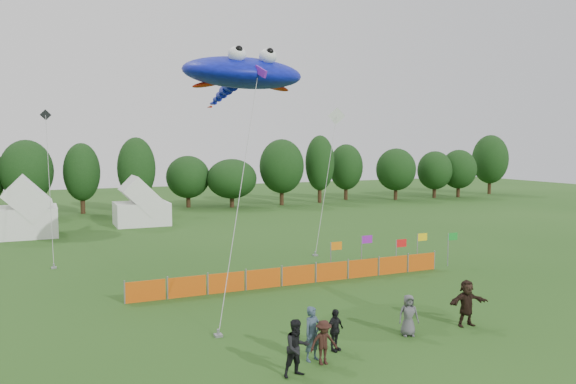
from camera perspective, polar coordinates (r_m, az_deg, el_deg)
name	(u,v)px	position (r m, az deg, el deg)	size (l,w,h in m)	color
ground	(352,341)	(22.10, 6.57, -14.82)	(160.00, 160.00, 0.00)	#234C16
treeline	(159,173)	(64.07, -12.98, 1.89)	(104.57, 8.78, 8.36)	#382314
tent_left	(28,212)	(49.73, -24.92, -1.85)	(4.44, 4.44, 3.92)	white
tent_right	(141,206)	(53.12, -14.66, -1.41)	(4.84, 3.87, 3.42)	white
barrier_fence	(298,275)	(30.10, 1.06, -8.43)	(17.90, 0.06, 1.00)	#CD4E0B
flag_row	(394,248)	(33.39, 10.74, -5.60)	(8.73, 0.74, 2.24)	gray
spectator_a	(312,334)	(19.90, 2.50, -14.18)	(0.69, 0.45, 1.89)	#344657
spectator_b	(297,348)	(18.64, 0.92, -15.57)	(0.91, 0.71, 1.86)	black
spectator_c	(324,342)	(19.66, 3.64, -15.00)	(0.98, 0.57, 1.52)	black
spectator_d	(335,330)	(20.84, 4.78, -13.81)	(0.90, 0.38, 1.54)	black
spectator_e	(408,315)	(22.80, 12.14, -12.14)	(0.79, 0.51, 1.61)	#505055
spectator_f	(467,303)	(24.49, 17.69, -10.69)	(1.78, 0.57, 1.92)	black
stingray_kite	(241,74)	(30.64, -4.80, 11.81)	(7.59, 16.70, 12.34)	#0E19C7
small_kite_white	(332,148)	(41.57, 4.46, 4.50)	(5.06, 5.24, 10.22)	white
small_kite_dark	(49,183)	(38.46, -23.09, 0.87)	(0.73, 4.96, 9.72)	black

